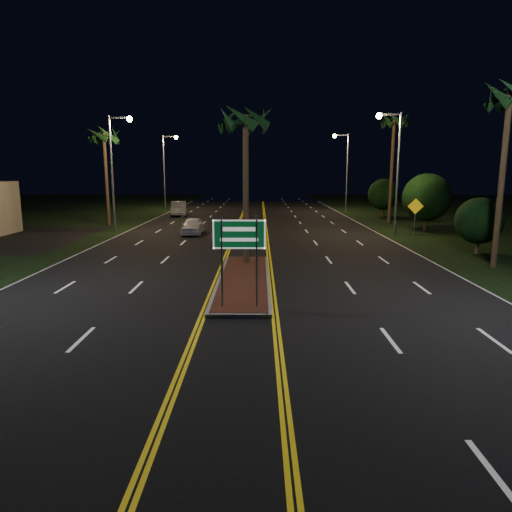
{
  "coord_description": "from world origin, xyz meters",
  "views": [
    {
      "loc": [
        0.69,
        -12.57,
        4.84
      ],
      "look_at": [
        0.57,
        3.06,
        1.9
      ],
      "focal_mm": 32.0,
      "sensor_mm": 36.0,
      "label": 1
    }
  ],
  "objects_px": {
    "car_far": "(179,207)",
    "car_near": "(193,225)",
    "streetlight_right_far": "(344,163)",
    "palm_left_far": "(104,136)",
    "highway_sign": "(239,243)",
    "streetlight_right_mid": "(393,159)",
    "shrub_near": "(479,221)",
    "palm_right_far": "(394,122)",
    "warning_sign": "(415,211)",
    "streetlight_left_mid": "(116,160)",
    "streetlight_left_far": "(167,164)",
    "shrub_mid": "(427,197)",
    "palm_median": "(245,120)",
    "median_island": "(244,280)",
    "shrub_far": "(384,194)",
    "palm_right_near": "(510,98)"
  },
  "relations": [
    {
      "from": "streetlight_right_mid",
      "to": "streetlight_right_far",
      "type": "distance_m",
      "value": 20.0
    },
    {
      "from": "streetlight_right_far",
      "to": "warning_sign",
      "type": "distance_m",
      "value": 20.85
    },
    {
      "from": "highway_sign",
      "to": "palm_right_far",
      "type": "bearing_deg",
      "value": 64.8
    },
    {
      "from": "streetlight_right_far",
      "to": "palm_median",
      "type": "relative_size",
      "value": 1.08
    },
    {
      "from": "palm_right_far",
      "to": "warning_sign",
      "type": "xyz_separation_m",
      "value": [
        -0.46,
        -8.42,
        -7.31
      ]
    },
    {
      "from": "streetlight_right_far",
      "to": "warning_sign",
      "type": "height_order",
      "value": "streetlight_right_far"
    },
    {
      "from": "palm_left_far",
      "to": "streetlight_left_far",
      "type": "bearing_deg",
      "value": 82.22
    },
    {
      "from": "car_far",
      "to": "car_near",
      "type": "bearing_deg",
      "value": -85.22
    },
    {
      "from": "shrub_mid",
      "to": "car_near",
      "type": "distance_m",
      "value": 18.64
    },
    {
      "from": "palm_right_far",
      "to": "warning_sign",
      "type": "distance_m",
      "value": 11.16
    },
    {
      "from": "median_island",
      "to": "streetlight_right_mid",
      "type": "bearing_deg",
      "value": 54.72
    },
    {
      "from": "streetlight_right_mid",
      "to": "car_far",
      "type": "distance_m",
      "value": 24.6
    },
    {
      "from": "car_far",
      "to": "highway_sign",
      "type": "bearing_deg",
      "value": -85.79
    },
    {
      "from": "streetlight_right_mid",
      "to": "shrub_near",
      "type": "relative_size",
      "value": 2.73
    },
    {
      "from": "streetlight_left_mid",
      "to": "streetlight_right_mid",
      "type": "relative_size",
      "value": 1.0
    },
    {
      "from": "streetlight_left_far",
      "to": "palm_right_far",
      "type": "bearing_deg",
      "value": -30.88
    },
    {
      "from": "streetlight_left_far",
      "to": "palm_median",
      "type": "distance_m",
      "value": 35.18
    },
    {
      "from": "palm_left_far",
      "to": "car_far",
      "type": "relative_size",
      "value": 1.66
    },
    {
      "from": "palm_left_far",
      "to": "palm_median",
      "type": "bearing_deg",
      "value": -53.82
    },
    {
      "from": "palm_right_far",
      "to": "shrub_mid",
      "type": "relative_size",
      "value": 2.23
    },
    {
      "from": "palm_right_far",
      "to": "warning_sign",
      "type": "relative_size",
      "value": 3.7
    },
    {
      "from": "median_island",
      "to": "shrub_mid",
      "type": "height_order",
      "value": "shrub_mid"
    },
    {
      "from": "streetlight_left_mid",
      "to": "car_near",
      "type": "xyz_separation_m",
      "value": [
        6.16,
        -1.74,
        -4.92
      ]
    },
    {
      "from": "streetlight_right_far",
      "to": "palm_left_far",
      "type": "xyz_separation_m",
      "value": [
        -23.41,
        -14.0,
        2.09
      ]
    },
    {
      "from": "median_island",
      "to": "car_near",
      "type": "bearing_deg",
      "value": 106.27
    },
    {
      "from": "palm_median",
      "to": "palm_right_far",
      "type": "relative_size",
      "value": 0.81
    },
    {
      "from": "streetlight_right_far",
      "to": "shrub_near",
      "type": "relative_size",
      "value": 2.73
    },
    {
      "from": "streetlight_left_far",
      "to": "shrub_mid",
      "type": "bearing_deg",
      "value": -39.1
    },
    {
      "from": "streetlight_right_mid",
      "to": "shrub_far",
      "type": "relative_size",
      "value": 2.27
    },
    {
      "from": "highway_sign",
      "to": "streetlight_left_far",
      "type": "relative_size",
      "value": 0.36
    },
    {
      "from": "palm_left_far",
      "to": "shrub_mid",
      "type": "bearing_deg",
      "value": -8.49
    },
    {
      "from": "streetlight_right_far",
      "to": "palm_right_far",
      "type": "relative_size",
      "value": 0.87
    },
    {
      "from": "palm_median",
      "to": "streetlight_left_far",
      "type": "bearing_deg",
      "value": 107.58
    },
    {
      "from": "median_island",
      "to": "palm_left_far",
      "type": "distance_m",
      "value": 25.76
    },
    {
      "from": "highway_sign",
      "to": "car_far",
      "type": "distance_m",
      "value": 35.37
    },
    {
      "from": "palm_right_near",
      "to": "shrub_far",
      "type": "distance_m",
      "value": 26.69
    },
    {
      "from": "streetlight_left_far",
      "to": "palm_right_near",
      "type": "xyz_separation_m",
      "value": [
        23.11,
        -34.0,
        2.56
      ]
    },
    {
      "from": "highway_sign",
      "to": "streetlight_right_mid",
      "type": "xyz_separation_m",
      "value": [
        10.61,
        19.2,
        3.25
      ]
    },
    {
      "from": "shrub_mid",
      "to": "car_near",
      "type": "bearing_deg",
      "value": -174.61
    },
    {
      "from": "palm_right_far",
      "to": "car_far",
      "type": "distance_m",
      "value": 23.64
    },
    {
      "from": "palm_right_far",
      "to": "warning_sign",
      "type": "bearing_deg",
      "value": -93.14
    },
    {
      "from": "highway_sign",
      "to": "palm_right_far",
      "type": "relative_size",
      "value": 0.31
    },
    {
      "from": "car_near",
      "to": "car_far",
      "type": "bearing_deg",
      "value": 103.23
    },
    {
      "from": "streetlight_right_mid",
      "to": "car_far",
      "type": "xyz_separation_m",
      "value": [
        -18.76,
        15.18,
        -4.77
      ]
    },
    {
      "from": "palm_right_far",
      "to": "highway_sign",
      "type": "bearing_deg",
      "value": -115.2
    },
    {
      "from": "streetlight_right_far",
      "to": "palm_median",
      "type": "xyz_separation_m",
      "value": [
        -10.61,
        -31.5,
        1.62
      ]
    },
    {
      "from": "streetlight_left_far",
      "to": "highway_sign",
      "type": "bearing_deg",
      "value": -75.56
    },
    {
      "from": "streetlight_right_far",
      "to": "warning_sign",
      "type": "relative_size",
      "value": 3.23
    },
    {
      "from": "streetlight_right_far",
      "to": "streetlight_left_mid",
      "type": "bearing_deg",
      "value": -139.7
    },
    {
      "from": "streetlight_left_mid",
      "to": "palm_right_far",
      "type": "xyz_separation_m",
      "value": [
        23.41,
        6.0,
        3.49
      ]
    }
  ]
}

